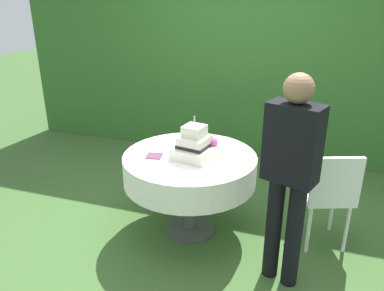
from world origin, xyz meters
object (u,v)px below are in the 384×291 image
object	(u,v)px
serving_plate_near	(229,163)
standing_person	(290,170)
garden_chair	(329,191)
wedding_cake	(195,146)
cake_table	(190,168)
napkin_stack	(154,156)
serving_plate_far	(202,140)

from	to	relation	value
serving_plate_near	standing_person	xyz separation A→B (m)	(0.50, -0.34, 0.17)
garden_chair	standing_person	world-z (taller)	standing_person
wedding_cake	garden_chair	xyz separation A→B (m)	(1.12, 0.15, -0.32)
cake_table	wedding_cake	distance (m)	0.24
napkin_stack	standing_person	world-z (taller)	standing_person
serving_plate_far	standing_person	xyz separation A→B (m)	(0.87, -0.77, 0.17)
napkin_stack	standing_person	bearing A→B (deg)	-13.79
wedding_cake	napkin_stack	distance (m)	0.36
wedding_cake	serving_plate_near	world-z (taller)	wedding_cake
serving_plate_near	standing_person	bearing A→B (deg)	-34.12
garden_chair	wedding_cake	bearing A→B (deg)	-172.46
serving_plate_near	napkin_stack	distance (m)	0.65
wedding_cake	standing_person	world-z (taller)	standing_person
cake_table	standing_person	size ratio (longest dim) A/B	0.73
wedding_cake	standing_person	size ratio (longest dim) A/B	0.24
wedding_cake	napkin_stack	bearing A→B (deg)	-164.33
cake_table	wedding_cake	size ratio (longest dim) A/B	3.09
garden_chair	napkin_stack	bearing A→B (deg)	-170.54
serving_plate_far	garden_chair	xyz separation A→B (m)	(1.18, -0.25, -0.22)
cake_table	napkin_stack	xyz separation A→B (m)	(-0.28, -0.12, 0.13)
serving_plate_near	standing_person	distance (m)	0.63
wedding_cake	standing_person	distance (m)	0.90
cake_table	garden_chair	distance (m)	1.19
serving_plate_far	napkin_stack	bearing A→B (deg)	-119.38
cake_table	serving_plate_near	distance (m)	0.39
napkin_stack	serving_plate_near	bearing A→B (deg)	5.09
serving_plate_near	garden_chair	bearing A→B (deg)	12.88
cake_table	serving_plate_near	bearing A→B (deg)	-9.68
wedding_cake	napkin_stack	size ratio (longest dim) A/B	2.86
wedding_cake	standing_person	xyz separation A→B (m)	(0.81, -0.38, 0.07)
napkin_stack	garden_chair	world-z (taller)	garden_chair
napkin_stack	garden_chair	size ratio (longest dim) A/B	0.15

